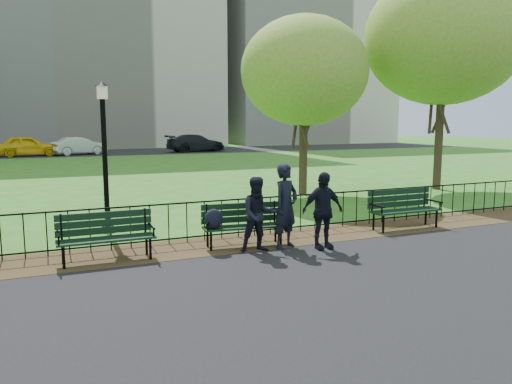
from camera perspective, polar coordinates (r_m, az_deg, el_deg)
name	(u,v)px	position (r m, az deg, el deg)	size (l,w,h in m)	color
ground	(287,259)	(9.69, 3.52, -7.62)	(120.00, 120.00, 0.00)	#36671B
asphalt_path	(406,324)	(7.01, 16.75, -14.20)	(60.00, 9.20, 0.01)	black
dirt_strip	(255,241)	(11.00, -0.08, -5.62)	(60.00, 1.60, 0.01)	#382717
far_street	(93,153)	(43.57, -18.10, 4.29)	(70.00, 9.00, 0.01)	black
iron_fence	(247,215)	(11.34, -1.09, -2.68)	(24.06, 0.06, 1.00)	black
apartment_mid	(93,1)	(57.97, -18.09, 20.08)	(24.00, 15.00, 30.00)	beige
apartment_east	(297,44)	(64.60, 4.69, 16.46)	(20.00, 15.00, 24.00)	silver
park_bench_main	(232,219)	(10.37, -2.81, -3.15)	(1.78, 0.73, 0.98)	black
park_bench_left_a	(106,231)	(9.79, -16.80, -4.32)	(1.77, 0.55, 1.00)	black
park_bench_right_a	(403,204)	(12.71, 16.45, -1.37)	(1.86, 0.58, 1.05)	black
lamppost	(105,151)	(12.18, -16.92, 4.46)	(0.32, 0.32, 3.53)	black
tree_near_e	(304,71)	(18.04, 5.54, 13.57)	(4.50, 4.50, 6.27)	#2D2116
tree_mid_e	(444,37)	(20.67, 20.70, 16.20)	(5.90, 5.90, 8.22)	#2D2116
person_left	(286,206)	(10.30, 3.43, -1.61)	(0.64, 0.42, 1.75)	black
person_mid	(258,214)	(9.98, 0.27, -2.59)	(0.74, 0.38, 1.52)	black
person_right	(323,211)	(10.30, 7.62, -2.12)	(0.93, 0.38, 1.59)	black
taxi	(28,146)	(41.05, -24.64, 4.83)	(1.82, 4.52, 1.54)	yellow
sedan_silver	(79,146)	(41.19, -19.61, 4.98)	(1.45, 4.15, 1.37)	#B6BABF
sedan_dark	(196,143)	(43.17, -6.87, 5.58)	(2.05, 5.05, 1.47)	black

